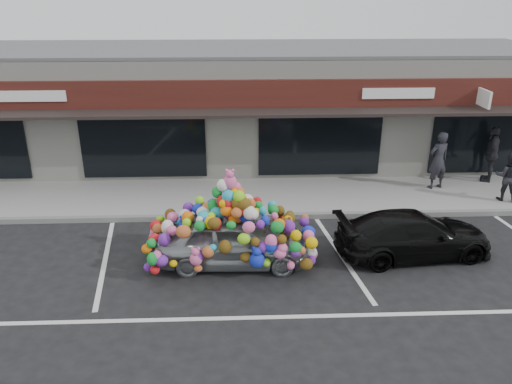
{
  "coord_description": "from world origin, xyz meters",
  "views": [
    {
      "loc": [
        0.17,
        -10.89,
        6.35
      ],
      "look_at": [
        0.65,
        1.4,
        1.31
      ],
      "focal_mm": 35.0,
      "sensor_mm": 36.0,
      "label": 1
    }
  ],
  "objects_px": {
    "black_sedan": "(414,235)",
    "pedestrian_b": "(508,177)",
    "toy_car": "(231,234)",
    "pedestrian_c": "(492,154)",
    "pedestrian_a": "(438,160)"
  },
  "relations": [
    {
      "from": "black_sedan",
      "to": "pedestrian_c",
      "type": "height_order",
      "value": "pedestrian_c"
    },
    {
      "from": "toy_car",
      "to": "pedestrian_c",
      "type": "bearing_deg",
      "value": -58.96
    },
    {
      "from": "pedestrian_a",
      "to": "pedestrian_c",
      "type": "height_order",
      "value": "pedestrian_c"
    },
    {
      "from": "black_sedan",
      "to": "pedestrian_b",
      "type": "distance_m",
      "value": 5.05
    },
    {
      "from": "toy_car",
      "to": "pedestrian_a",
      "type": "height_order",
      "value": "toy_car"
    },
    {
      "from": "pedestrian_b",
      "to": "pedestrian_c",
      "type": "height_order",
      "value": "pedestrian_c"
    },
    {
      "from": "pedestrian_a",
      "to": "toy_car",
      "type": "bearing_deg",
      "value": 16.42
    },
    {
      "from": "pedestrian_c",
      "to": "pedestrian_b",
      "type": "bearing_deg",
      "value": 20.01
    },
    {
      "from": "black_sedan",
      "to": "pedestrian_b",
      "type": "bearing_deg",
      "value": -58.5
    },
    {
      "from": "toy_car",
      "to": "black_sedan",
      "type": "xyz_separation_m",
      "value": [
        4.61,
        0.22,
        -0.23
      ]
    },
    {
      "from": "black_sedan",
      "to": "pedestrian_b",
      "type": "relative_size",
      "value": 2.54
    },
    {
      "from": "black_sedan",
      "to": "toy_car",
      "type": "bearing_deg",
      "value": 86.29
    },
    {
      "from": "toy_car",
      "to": "black_sedan",
      "type": "bearing_deg",
      "value": -85.67
    },
    {
      "from": "toy_car",
      "to": "pedestrian_b",
      "type": "xyz_separation_m",
      "value": [
        8.58,
        3.32,
        0.12
      ]
    },
    {
      "from": "pedestrian_b",
      "to": "pedestrian_c",
      "type": "distance_m",
      "value": 1.71
    }
  ]
}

